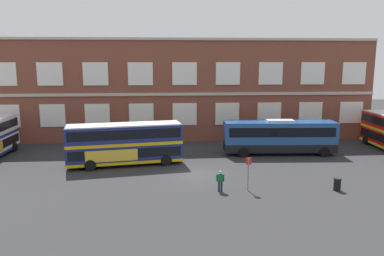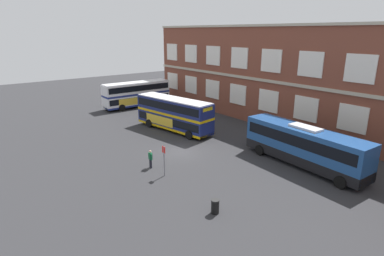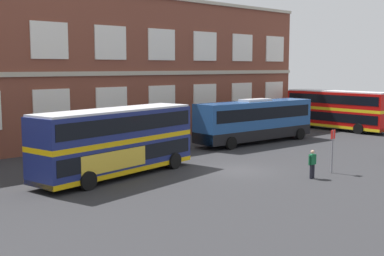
{
  "view_description": "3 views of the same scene",
  "coord_description": "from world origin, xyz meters",
  "views": [
    {
      "loc": [
        -2.66,
        -32.15,
        10.14
      ],
      "look_at": [
        -0.26,
        1.14,
        4.07
      ],
      "focal_mm": 35.03,
      "sensor_mm": 36.0,
      "label": 1
    },
    {
      "loc": [
        24.9,
        -17.8,
        11.97
      ],
      "look_at": [
        0.74,
        0.93,
        2.59
      ],
      "focal_mm": 29.62,
      "sensor_mm": 36.0,
      "label": 2
    },
    {
      "loc": [
        -22.97,
        -20.85,
        6.54
      ],
      "look_at": [
        -1.57,
        2.61,
        2.62
      ],
      "focal_mm": 46.39,
      "sensor_mm": 36.0,
      "label": 3
    }
  ],
  "objects": [
    {
      "name": "waiting_passenger",
      "position": [
        1.54,
        -4.47,
        0.93
      ],
      "size": [
        0.64,
        0.28,
        1.7
      ],
      "color": "black",
      "rests_on": "ground"
    },
    {
      "name": "station_litter_bin",
      "position": [
        10.78,
        -4.86,
        0.52
      ],
      "size": [
        0.6,
        0.6,
        1.03
      ],
      "color": "black",
      "rests_on": "ground"
    },
    {
      "name": "double_decker_middle",
      "position": [
        -6.63,
        3.77,
        2.15
      ],
      "size": [
        11.27,
        4.35,
        4.07
      ],
      "color": "navy",
      "rests_on": "ground"
    },
    {
      "name": "brick_terminal_building",
      "position": [
        -0.25,
        17.98,
        6.26
      ],
      "size": [
        48.24,
        8.19,
        12.81
      ],
      "color": "brown",
      "rests_on": "ground"
    },
    {
      "name": "bus_stand_flag",
      "position": [
        3.75,
        -4.41,
        1.64
      ],
      "size": [
        0.44,
        0.1,
        2.7
      ],
      "color": "slate",
      "rests_on": "ground"
    },
    {
      "name": "ground_plane",
      "position": [
        0.0,
        2.0,
        0.0
      ],
      "size": [
        120.0,
        120.0,
        0.0
      ],
      "primitive_type": "plane",
      "color": "#2B2B2D"
    },
    {
      "name": "touring_coach",
      "position": [
        9.7,
        6.89,
        1.91
      ],
      "size": [
        12.12,
        3.37,
        3.8
      ],
      "color": "navy",
      "rests_on": "ground"
    }
  ]
}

